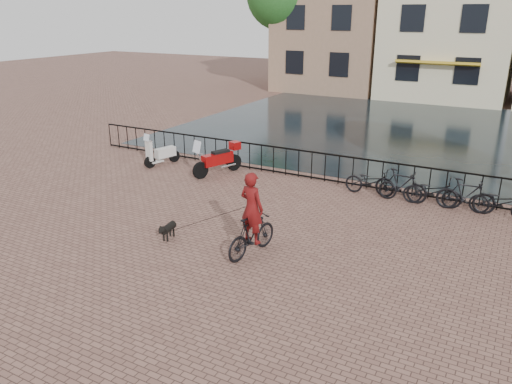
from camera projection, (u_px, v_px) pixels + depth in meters
The scene contains 14 objects.
ground at pixel (190, 285), 10.83m from camera, with size 100.00×100.00×0.00m, color brown.
canal_water at pixel (392, 129), 25.11m from camera, with size 20.00×20.00×0.00m, color black.
railing at pixel (325, 168), 17.26m from camera, with size 20.00×0.05×1.02m.
canal_house_left at pixel (342, 0), 36.78m from camera, with size 7.50×9.00×12.80m.
canal_house_mid at pixel (455, 6), 33.35m from camera, with size 8.00×9.50×11.80m.
cyclist at pixel (252, 219), 11.89m from camera, with size 0.85×1.86×2.46m.
dog at pixel (169, 230), 12.97m from camera, with size 0.34×0.76×0.49m.
motorcycle at pixel (217, 156), 17.95m from camera, with size 1.15×2.03×1.42m.
scooter at pixel (162, 148), 19.10m from camera, with size 0.80×1.51×1.35m.
parked_bike_0 at pixel (371, 182), 15.98m from camera, with size 0.60×1.72×0.90m, color black.
parked_bike_1 at pixel (401, 185), 15.53m from camera, with size 0.47×1.66×1.00m, color black.
parked_bike_2 at pixel (432, 192), 15.12m from camera, with size 0.60×1.72×0.90m, color black.
parked_bike_3 at pixel (466, 195), 14.68m from camera, with size 0.47×1.66×1.00m, color black.
parked_bike_4 at pixel (501, 202), 14.27m from camera, with size 0.60×1.72×0.90m, color black.
Camera 1 is at (5.80, -7.64, 5.60)m, focal length 35.00 mm.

